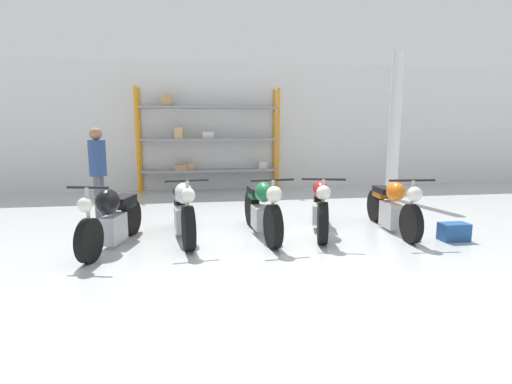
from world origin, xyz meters
name	(u,v)px	position (x,y,z in m)	size (l,w,h in m)	color
ground_plane	(260,239)	(0.00, 0.00, 0.00)	(30.00, 30.00, 0.00)	#B2B7B7
back_wall	(228,127)	(0.00, 5.52, 1.80)	(30.00, 0.08, 3.60)	silver
shelving_rack	(206,139)	(-0.68, 5.15, 1.46)	(3.91, 0.63, 2.86)	orange
support_pillar	(395,127)	(3.90, 3.14, 1.80)	(0.28, 0.28, 3.60)	silver
motorcycle_black	(112,217)	(-2.25, -0.10, 0.45)	(0.73, 1.98, 1.02)	black
motorcycle_white	(184,211)	(-1.21, 0.22, 0.45)	(0.62, 2.02, 1.04)	black
motorcycle_green	(262,209)	(0.06, 0.15, 0.46)	(0.66, 2.06, 1.03)	black
motorcycle_red	(320,206)	(1.10, 0.30, 0.44)	(0.87, 2.16, 1.01)	black
motorcycle_orange	(392,206)	(2.32, 0.10, 0.45)	(0.73, 2.08, 0.99)	black
person_browsing	(98,166)	(-2.84, 1.80, 1.05)	(0.36, 0.36, 1.78)	#595960
toolbox	(454,232)	(3.03, -0.58, 0.14)	(0.44, 0.26, 0.28)	#1E4C8C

